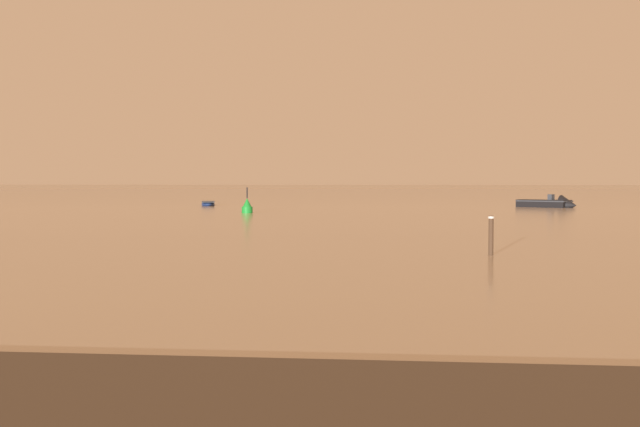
# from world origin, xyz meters

# --- Properties ---
(rowboat_moored_0) EXTENTS (2.33, 4.25, 0.64)m
(rowboat_moored_0) POSITION_xyz_m (1.85, 67.70, 0.17)
(rowboat_moored_0) COLOR navy
(rowboat_moored_0) RESTS_ON ground
(motorboat_moored_0) EXTENTS (6.11, 5.02, 2.05)m
(motorboat_moored_0) POSITION_xyz_m (37.19, 65.71, 0.28)
(motorboat_moored_0) COLOR black
(motorboat_moored_0) RESTS_ON ground
(channel_buoy) EXTENTS (0.90, 0.90, 2.30)m
(channel_buoy) POSITION_xyz_m (9.86, 48.36, 0.46)
(channel_buoy) COLOR #198C2D
(channel_buoy) RESTS_ON ground
(mooring_post_near) EXTENTS (0.22, 0.22, 1.63)m
(mooring_post_near) POSITION_xyz_m (26.53, 9.99, 0.70)
(mooring_post_near) COLOR #473323
(mooring_post_near) RESTS_ON ground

